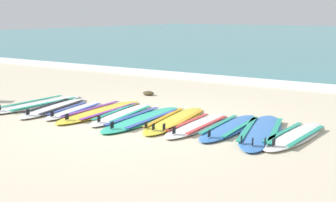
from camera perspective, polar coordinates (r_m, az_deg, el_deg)
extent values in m
plane|color=beige|center=(8.59, -4.69, -2.70)|extent=(80.00, 80.00, 0.00)
cube|color=white|center=(13.51, 10.46, 2.36)|extent=(80.00, 0.80, 0.11)
ellipsoid|color=white|center=(10.51, -15.84, -0.38)|extent=(0.69, 2.54, 0.07)
cube|color=teal|center=(10.68, -16.64, -0.03)|extent=(0.13, 1.77, 0.01)
cube|color=teal|center=(10.33, -15.04, -0.30)|extent=(0.13, 1.77, 0.01)
ellipsoid|color=white|center=(10.01, -13.85, -0.83)|extent=(1.03, 2.34, 0.07)
cube|color=black|center=(10.12, -14.81, -0.52)|extent=(0.41, 1.57, 0.01)
cube|color=black|center=(9.89, -12.89, -0.69)|extent=(0.41, 1.57, 0.01)
cube|color=black|center=(9.30, -16.99, -1.31)|extent=(0.03, 0.09, 0.11)
ellipsoid|color=white|center=(9.65, -11.49, -1.17)|extent=(0.82, 1.98, 0.07)
cube|color=#334CB2|center=(9.74, -12.34, -0.85)|extent=(0.31, 1.34, 0.01)
cube|color=#334CB2|center=(9.54, -10.64, -1.02)|extent=(0.31, 1.34, 0.01)
cube|color=black|center=(9.03, -14.17, -1.52)|extent=(0.03, 0.09, 0.11)
ellipsoid|color=yellow|center=(9.46, -8.33, -1.30)|extent=(0.80, 2.61, 0.07)
cube|color=purple|center=(9.60, -9.43, -0.91)|extent=(0.20, 1.80, 0.01)
cube|color=purple|center=(9.32, -7.22, -1.20)|extent=(0.20, 1.80, 0.01)
cube|color=black|center=(8.70, -12.42, -1.91)|extent=(0.02, 0.09, 0.11)
ellipsoid|color=white|center=(9.14, -5.67, -1.67)|extent=(0.89, 2.25, 0.07)
cube|color=teal|center=(9.22, -6.74, -1.31)|extent=(0.32, 1.53, 0.01)
cube|color=teal|center=(9.03, -4.59, -1.53)|extent=(0.32, 1.53, 0.01)
cube|color=black|center=(8.40, -8.56, -2.22)|extent=(0.03, 0.09, 0.11)
ellipsoid|color=#2DB793|center=(8.73, -3.11, -2.23)|extent=(0.79, 2.55, 0.07)
cube|color=#334CB2|center=(8.84, -4.35, -1.81)|extent=(0.20, 1.76, 0.01)
cube|color=#334CB2|center=(8.60, -1.85, -2.14)|extent=(0.20, 1.76, 0.01)
cube|color=black|center=(7.92, -6.96, -2.98)|extent=(0.02, 0.09, 0.11)
ellipsoid|color=yellow|center=(8.63, 0.91, -2.36)|extent=(1.01, 2.52, 0.07)
cube|color=gold|center=(8.71, -0.43, -1.97)|extent=(0.37, 1.71, 0.01)
cube|color=gold|center=(8.54, 2.28, -2.23)|extent=(0.37, 1.71, 0.01)
cube|color=black|center=(7.76, -1.82, -3.19)|extent=(0.03, 0.09, 0.11)
cube|color=black|center=(7.89, -2.74, -2.98)|extent=(0.03, 0.09, 0.11)
cube|color=black|center=(7.75, -0.50, -3.22)|extent=(0.03, 0.09, 0.11)
ellipsoid|color=white|center=(8.25, 3.68, -3.01)|extent=(0.63, 2.18, 0.07)
cube|color=#D13838|center=(8.33, 2.50, -2.58)|extent=(0.14, 1.51, 0.01)
cube|color=#D13838|center=(8.15, 4.90, -2.90)|extent=(0.14, 1.51, 0.01)
cube|color=black|center=(7.51, 0.75, -3.67)|extent=(0.02, 0.09, 0.11)
ellipsoid|color=#3875CC|center=(8.15, 7.66, -3.25)|extent=(0.70, 2.26, 0.07)
cube|color=teal|center=(8.22, 6.37, -2.82)|extent=(0.18, 1.56, 0.01)
cube|color=teal|center=(8.07, 8.99, -3.13)|extent=(0.18, 1.56, 0.01)
cube|color=black|center=(7.35, 5.13, -4.03)|extent=(0.02, 0.09, 0.11)
ellipsoid|color=#3875CC|center=(7.97, 11.47, -3.71)|extent=(1.27, 2.65, 0.07)
cube|color=teal|center=(7.99, 9.84, -3.31)|extent=(0.54, 1.76, 0.01)
cube|color=teal|center=(7.93, 13.14, -3.54)|extent=(0.54, 1.76, 0.01)
cube|color=black|center=(6.98, 10.45, -4.98)|extent=(0.03, 0.09, 0.11)
cube|color=black|center=(7.06, 9.10, -4.75)|extent=(0.03, 0.09, 0.11)
cube|color=black|center=(7.02, 11.95, -4.95)|extent=(0.03, 0.09, 0.11)
ellipsoid|color=white|center=(7.81, 15.43, -4.18)|extent=(0.66, 2.21, 0.07)
cube|color=teal|center=(7.87, 14.11, -3.70)|extent=(0.16, 1.53, 0.01)
cube|color=teal|center=(7.74, 16.81, -4.08)|extent=(0.16, 1.53, 0.01)
cube|color=black|center=(7.02, 12.97, -4.99)|extent=(0.02, 0.09, 0.11)
ellipsoid|color=#4C4228|center=(11.42, -2.45, 0.98)|extent=(0.30, 0.24, 0.10)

